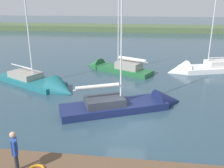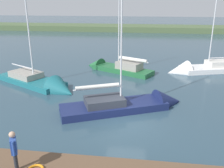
{
  "view_description": "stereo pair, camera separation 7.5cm",
  "coord_description": "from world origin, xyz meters",
  "px_view_note": "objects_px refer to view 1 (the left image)",
  "views": [
    {
      "loc": [
        -0.88,
        13.24,
        7.04
      ],
      "look_at": [
        1.02,
        -1.41,
        2.0
      ],
      "focal_mm": 39.77,
      "sensor_mm": 36.0,
      "label": 1
    },
    {
      "loc": [
        -0.95,
        13.23,
        7.04
      ],
      "look_at": [
        1.02,
        -1.41,
        2.0
      ],
      "focal_mm": 39.77,
      "sensor_mm": 36.0,
      "label": 2
    }
  ],
  "objects_px": {
    "sailboat_far_left": "(43,85)",
    "person_on_dock": "(15,149)",
    "sailboat_behind_pier": "(133,105)",
    "sailboat_inner_slip": "(113,68)",
    "sailboat_mid_channel": "(202,70)"
  },
  "relations": [
    {
      "from": "sailboat_far_left",
      "to": "person_on_dock",
      "type": "distance_m",
      "value": 11.95
    },
    {
      "from": "sailboat_behind_pier",
      "to": "sailboat_inner_slip",
      "type": "relative_size",
      "value": 1.1
    },
    {
      "from": "sailboat_inner_slip",
      "to": "sailboat_mid_channel",
      "type": "distance_m",
      "value": 9.19
    },
    {
      "from": "sailboat_mid_channel",
      "to": "person_on_dock",
      "type": "height_order",
      "value": "sailboat_mid_channel"
    },
    {
      "from": "sailboat_mid_channel",
      "to": "sailboat_far_left",
      "type": "bearing_deg",
      "value": 7.34
    },
    {
      "from": "sailboat_inner_slip",
      "to": "person_on_dock",
      "type": "relative_size",
      "value": 5.34
    },
    {
      "from": "sailboat_mid_channel",
      "to": "person_on_dock",
      "type": "distance_m",
      "value": 21.06
    },
    {
      "from": "sailboat_mid_channel",
      "to": "sailboat_far_left",
      "type": "distance_m",
      "value": 15.88
    },
    {
      "from": "sailboat_inner_slip",
      "to": "person_on_dock",
      "type": "distance_m",
      "value": 17.41
    },
    {
      "from": "sailboat_inner_slip",
      "to": "sailboat_mid_channel",
      "type": "xyz_separation_m",
      "value": [
        -9.16,
        -0.73,
        -0.09
      ]
    },
    {
      "from": "sailboat_behind_pier",
      "to": "person_on_dock",
      "type": "distance_m",
      "value": 9.1
    },
    {
      "from": "sailboat_inner_slip",
      "to": "sailboat_behind_pier",
      "type": "bearing_deg",
      "value": 133.55
    },
    {
      "from": "sailboat_inner_slip",
      "to": "person_on_dock",
      "type": "xyz_separation_m",
      "value": [
        1.64,
        17.28,
        1.41
      ]
    },
    {
      "from": "sailboat_inner_slip",
      "to": "sailboat_far_left",
      "type": "relative_size",
      "value": 0.89
    },
    {
      "from": "sailboat_inner_slip",
      "to": "sailboat_mid_channel",
      "type": "height_order",
      "value": "sailboat_inner_slip"
    }
  ]
}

